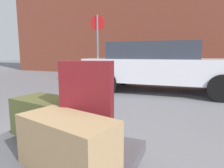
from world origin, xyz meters
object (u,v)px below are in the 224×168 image
parked_car (160,66)px  no_parking_sign (98,43)px  suitcase_maroon_front_right (88,105)px  luggage_cart (56,156)px  duffel_bag_tan_rear_right (68,143)px  duffel_bag_olive_center (46,116)px

parked_car → no_parking_sign: 2.18m
parked_car → no_parking_sign: (-2.07, 0.09, 0.69)m
suitcase_maroon_front_right → no_parking_sign: bearing=101.6°
suitcase_maroon_front_right → luggage_cart: bearing=-165.5°
suitcase_maroon_front_right → duffel_bag_tan_rear_right: bearing=-99.3°
suitcase_maroon_front_right → parked_car: size_ratio=0.16×
suitcase_maroon_front_right → parked_car: bearing=77.4°
luggage_cart → duffel_bag_tan_rear_right: duffel_bag_tan_rear_right is taller
luggage_cart → duffel_bag_tan_rear_right: 0.41m
suitcase_maroon_front_right → no_parking_sign: size_ratio=0.30×
duffel_bag_olive_center → suitcase_maroon_front_right: 0.52m
duffel_bag_olive_center → parked_car: (0.36, 4.39, 0.25)m
duffel_bag_olive_center → no_parking_sign: size_ratio=0.25×
parked_car → duffel_bag_olive_center: bearing=-94.7°
duffel_bag_tan_rear_right → no_parking_sign: 5.43m
duffel_bag_olive_center → suitcase_maroon_front_right: suitcase_maroon_front_right is taller
duffel_bag_olive_center → suitcase_maroon_front_right: size_ratio=0.84×
luggage_cart → suitcase_maroon_front_right: size_ratio=1.87×
luggage_cart → parked_car: parked_car is taller
no_parking_sign → luggage_cart: bearing=-67.3°
luggage_cart → suitcase_maroon_front_right: (0.24, 0.13, 0.42)m
duffel_bag_olive_center → no_parking_sign: no_parking_sign is taller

